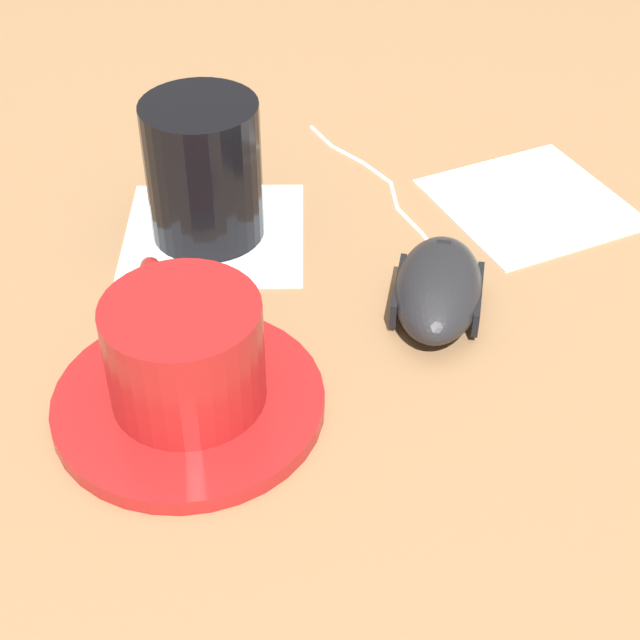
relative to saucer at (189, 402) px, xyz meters
name	(u,v)px	position (x,y,z in m)	size (l,w,h in m)	color
ground_plane	(291,293)	(-0.02, -0.12, -0.01)	(3.00, 3.00, 0.00)	olive
saucer	(189,402)	(0.00, 0.00, 0.00)	(0.16, 0.16, 0.01)	maroon
coffee_cup	(183,350)	(0.00, 0.00, 0.04)	(0.10, 0.10, 0.07)	maroon
computer_mouse	(439,288)	(-0.11, -0.14, 0.01)	(0.07, 0.11, 0.04)	black
mouse_cable	(378,184)	(-0.03, -0.27, 0.00)	(0.15, 0.15, 0.00)	white
napkin_under_glass	(214,233)	(0.06, -0.17, 0.00)	(0.13, 0.13, 0.00)	white
drinking_glass	(204,170)	(0.06, -0.17, 0.05)	(0.08, 0.08, 0.10)	black
napkin_spare	(531,202)	(-0.15, -0.28, 0.00)	(0.13, 0.13, 0.00)	silver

